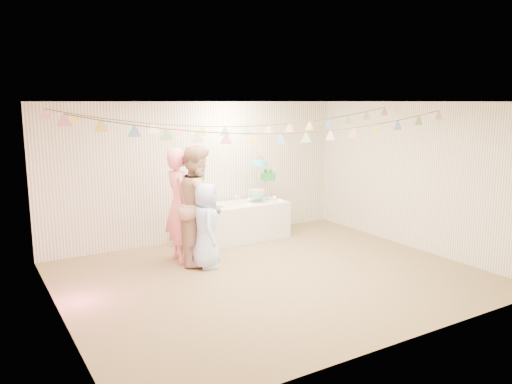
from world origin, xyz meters
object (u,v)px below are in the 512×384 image
table (239,222)px  person_adult_a (179,205)px  cake_stand (262,177)px  person_adult_b (198,204)px  person_child (206,226)px

table → person_adult_a: (-1.46, -0.64, 0.59)m
table → cake_stand: cake_stand is taller
person_adult_b → person_child: person_adult_b is taller
cake_stand → person_adult_b: person_adult_b is taller
person_child → person_adult_b: bearing=16.9°
person_adult_a → person_adult_b: (0.25, -0.19, 0.02)m
cake_stand → person_adult_a: size_ratio=0.44×
table → cake_stand: (0.55, 0.05, 0.81)m
table → person_adult_a: 1.70m
cake_stand → person_adult_a: bearing=-161.0°
person_adult_b → table: bearing=-32.3°
table → person_adult_b: bearing=-145.6°
person_adult_a → person_adult_b: bearing=-124.1°
cake_stand → person_adult_b: bearing=-153.5°
person_child → table: bearing=-28.3°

